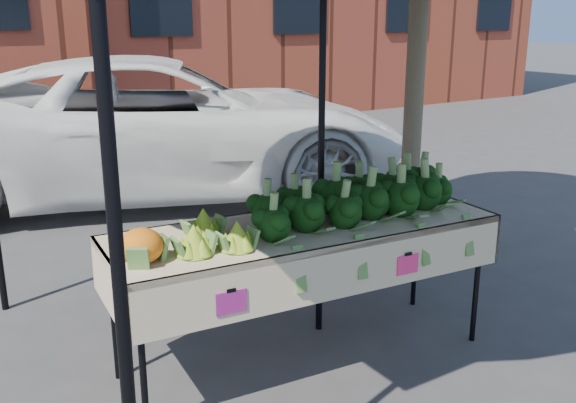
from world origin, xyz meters
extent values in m
plane|color=#343437|center=(0.00, 0.00, 0.00)|extent=(90.00, 90.00, 0.00)
cube|color=beige|center=(-0.05, 0.03, 0.45)|extent=(2.46, 1.01, 0.90)
cube|color=#F22D8C|center=(-0.71, -0.38, 0.70)|extent=(0.17, 0.01, 0.12)
cube|color=#E72B71|center=(0.42, -0.38, 0.70)|extent=(0.17, 0.01, 0.12)
ellipsoid|color=black|center=(0.34, 0.05, 1.05)|extent=(1.63, 0.60, 0.29)
ellipsoid|color=#A2B931|center=(-0.71, 0.01, 1.01)|extent=(0.46, 0.50, 0.23)
ellipsoid|color=orange|center=(-1.10, -0.02, 1.00)|extent=(0.23, 0.23, 0.20)
camera|label=1|loc=(-2.13, -3.01, 2.12)|focal=39.97mm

